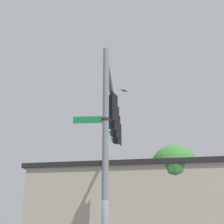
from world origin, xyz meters
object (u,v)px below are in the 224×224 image
at_px(traffic_light_mid_outer, 115,127).
at_px(bird_flying, 124,91).
at_px(traffic_light_mid_inner, 113,118).
at_px(traffic_light_nearest_pole, 111,108).
at_px(traffic_light_arm_end, 116,134).
at_px(street_name_sign, 95,120).

distance_m(traffic_light_mid_outer, bird_flying, 3.49).
bearing_deg(traffic_light_mid_inner, traffic_light_nearest_pole, -159.79).
bearing_deg(traffic_light_mid_inner, traffic_light_arm_end, 20.21).
bearing_deg(bird_flying, traffic_light_mid_outer, -172.77).
bearing_deg(bird_flying, traffic_light_mid_inner, -167.50).
bearing_deg(traffic_light_mid_outer, bird_flying, 7.23).
xyz_separation_m(traffic_light_mid_inner, bird_flying, (3.26, 0.72, 2.86)).
xyz_separation_m(traffic_light_mid_inner, traffic_light_mid_outer, (1.28, 0.47, 0.00)).
distance_m(traffic_light_nearest_pole, traffic_light_arm_end, 4.09).
bearing_deg(traffic_light_nearest_pole, traffic_light_mid_inner, 20.21).
height_order(traffic_light_mid_inner, traffic_light_arm_end, same).
height_order(traffic_light_arm_end, street_name_sign, traffic_light_arm_end).
xyz_separation_m(traffic_light_mid_outer, traffic_light_arm_end, (1.28, 0.47, 0.00)).
xyz_separation_m(traffic_light_arm_end, street_name_sign, (-6.27, -1.97, -1.34)).
xyz_separation_m(traffic_light_mid_inner, traffic_light_arm_end, (2.56, 0.94, 0.00)).
distance_m(traffic_light_mid_inner, street_name_sign, 4.08).
xyz_separation_m(traffic_light_mid_inner, street_name_sign, (-3.71, -1.03, -1.34)).
bearing_deg(traffic_light_mid_inner, street_name_sign, -164.57).
bearing_deg(traffic_light_mid_inner, traffic_light_mid_outer, 20.21).
distance_m(traffic_light_mid_inner, traffic_light_arm_end, 2.73).
relative_size(traffic_light_mid_outer, traffic_light_arm_end, 1.00).
bearing_deg(traffic_light_nearest_pole, traffic_light_arm_end, 20.21).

